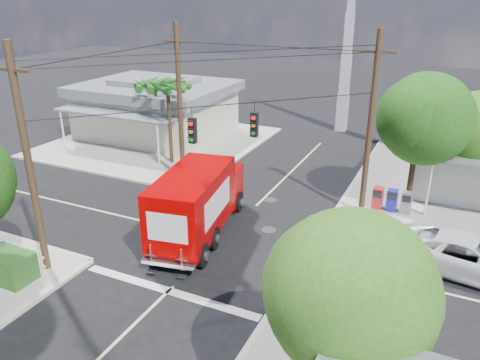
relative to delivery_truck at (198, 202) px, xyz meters
The scene contains 14 objects.
ground 2.03m from the delivery_truck, ahead, with size 120.00×120.00×0.00m, color black.
sidewalk_nw 14.61m from the delivery_truck, 131.88° to the left, with size 14.12×14.12×0.14m.
road_markings 2.54m from the delivery_truck, 52.44° to the right, with size 32.00×32.00×0.01m.
building_nw 16.46m from the delivery_truck, 131.11° to the left, with size 10.80×10.20×4.30m.
radio_tower 20.40m from the delivery_truck, 85.17° to the left, with size 0.80×0.80×17.00m.
tree_ne_front 11.18m from the delivery_truck, 38.57° to the left, with size 4.21×4.14×6.66m.
tree_ne_back 14.36m from the delivery_truck, 38.97° to the left, with size 3.77×3.66×5.82m.
tree_se 11.24m from the delivery_truck, 41.74° to the right, with size 3.67×3.54×5.62m.
palm_nw_front 10.33m from the delivery_truck, 130.36° to the left, with size 3.01×3.08×5.59m.
palm_nw_back 12.57m from the delivery_truck, 132.95° to the left, with size 3.01×3.08×5.19m.
utility_poles 3.42m from the delivery_truck, 104.59° to the left, with size 12.00×10.68×9.00m.
vending_boxes 9.88m from the delivery_truck, 38.60° to the left, with size 1.90×0.50×1.10m.
delivery_truck is the anchor object (origin of this frame).
parked_car 11.45m from the delivery_truck, ahead, with size 2.57×5.58×1.55m, color silver.
Camera 1 is at (8.73, -16.47, 10.51)m, focal length 35.00 mm.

